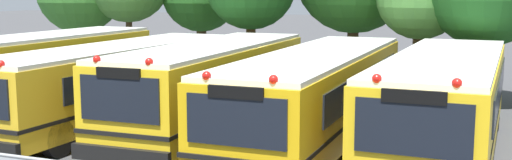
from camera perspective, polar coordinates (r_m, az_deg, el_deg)
The scene contains 6 objects.
ground_plane at distance 18.71m, azimuth -3.93°, elevation -4.62°, with size 160.00×160.00×0.00m, color #424244.
school_bus_0 at distance 21.97m, azimuth -20.05°, elevation 0.74°, with size 2.53×11.08×2.80m.
school_bus_1 at distance 19.99m, azimuth -12.70°, elevation 0.03°, with size 2.86×11.33×2.59m.
school_bus_2 at distance 18.29m, azimuth -4.03°, elevation -0.33°, with size 2.75×10.13×2.74m.
school_bus_3 at distance 17.04m, azimuth 5.79°, elevation -1.15°, with size 2.67×11.65×2.64m.
school_bus_4 at distance 16.43m, azimuth 17.04°, elevation -1.75°, with size 2.75×10.71×2.70m.
Camera 1 is at (8.01, -16.37, 4.23)m, focal length 43.22 mm.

